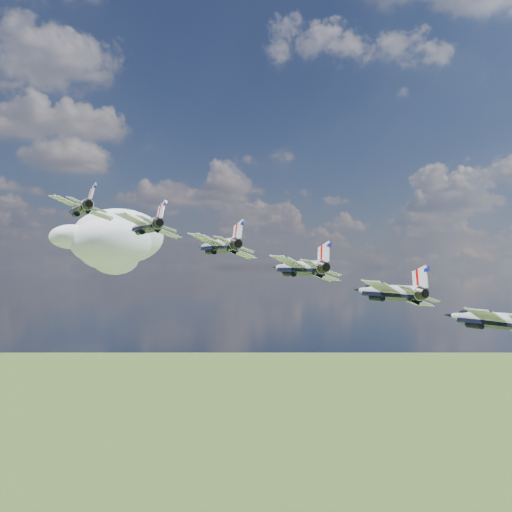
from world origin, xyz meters
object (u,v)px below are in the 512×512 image
jet_0 (80,208)px  jet_2 (217,245)px  jet_1 (145,226)px  jet_3 (297,267)px  jet_4 (386,291)px  jet_5 (486,319)px

jet_0 → jet_2: bearing=-48.9°
jet_1 → jet_3: size_ratio=1.00×
jet_4 → jet_5: 12.08m
jet_1 → jet_2: size_ratio=1.00×
jet_3 → jet_0: bearing=131.1°
jet_3 → jet_4: jet_3 is taller
jet_0 → jet_3: (23.22, -26.27, -9.21)m
jet_1 → jet_2: (7.74, -8.76, -3.07)m
jet_0 → jet_4: (30.96, -35.02, -12.28)m
jet_2 → jet_5: jet_2 is taller
jet_2 → jet_4: bearing=-48.9°
jet_5 → jet_0: bearing=131.1°
jet_4 → jet_5: (7.74, -8.76, -3.07)m
jet_2 → jet_5: 36.25m
jet_0 → jet_2: jet_0 is taller
jet_2 → jet_4: (15.48, -17.51, -6.14)m
jet_0 → jet_3: 36.25m
jet_0 → jet_1: bearing=-48.9°
jet_1 → jet_5: (30.96, -35.02, -12.28)m
jet_0 → jet_3: bearing=-48.9°
jet_5 → jet_2: bearing=131.1°
jet_1 → jet_4: 36.25m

